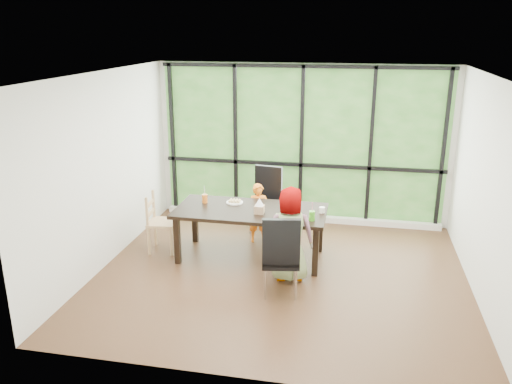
{
  "coord_description": "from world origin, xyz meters",
  "views": [
    {
      "loc": [
        0.92,
        -6.35,
        3.25
      ],
      "look_at": [
        -0.42,
        0.38,
        1.05
      ],
      "focal_mm": 36.14,
      "sensor_mm": 36.0,
      "label": 1
    }
  ],
  "objects_px": {
    "tissue_box": "(259,209)",
    "chair_interior_leather": "(281,254)",
    "plate_far": "(235,202)",
    "green_cup": "(312,216)",
    "plate_near": "(287,217)",
    "white_mug": "(322,210)",
    "child_toddler": "(259,213)",
    "chair_end_beech": "(162,222)",
    "child_older": "(289,234)",
    "orange_cup": "(205,199)",
    "dining_table": "(251,233)",
    "chair_window_leather": "(265,201)"
  },
  "relations": [
    {
      "from": "chair_interior_leather",
      "to": "chair_end_beech",
      "type": "relative_size",
      "value": 1.2
    },
    {
      "from": "plate_far",
      "to": "orange_cup",
      "type": "bearing_deg",
      "value": -170.4
    },
    {
      "from": "tissue_box",
      "to": "chair_interior_leather",
      "type": "bearing_deg",
      "value": -62.77
    },
    {
      "from": "plate_near",
      "to": "white_mug",
      "type": "height_order",
      "value": "white_mug"
    },
    {
      "from": "child_toddler",
      "to": "child_older",
      "type": "distance_m",
      "value": 1.35
    },
    {
      "from": "green_cup",
      "to": "child_older",
      "type": "bearing_deg",
      "value": -131.44
    },
    {
      "from": "orange_cup",
      "to": "plate_far",
      "type": "bearing_deg",
      "value": 9.6
    },
    {
      "from": "dining_table",
      "to": "green_cup",
      "type": "distance_m",
      "value": 1.04
    },
    {
      "from": "chair_end_beech",
      "to": "plate_far",
      "type": "bearing_deg",
      "value": -83.39
    },
    {
      "from": "dining_table",
      "to": "chair_window_leather",
      "type": "relative_size",
      "value": 2.01
    },
    {
      "from": "plate_far",
      "to": "orange_cup",
      "type": "distance_m",
      "value": 0.45
    },
    {
      "from": "child_older",
      "to": "white_mug",
      "type": "distance_m",
      "value": 0.75
    },
    {
      "from": "chair_interior_leather",
      "to": "orange_cup",
      "type": "distance_m",
      "value": 1.77
    },
    {
      "from": "dining_table",
      "to": "plate_near",
      "type": "xyz_separation_m",
      "value": [
        0.57,
        -0.23,
        0.38
      ]
    },
    {
      "from": "child_toddler",
      "to": "orange_cup",
      "type": "distance_m",
      "value": 0.93
    },
    {
      "from": "green_cup",
      "to": "dining_table",
      "type": "bearing_deg",
      "value": 163.55
    },
    {
      "from": "green_cup",
      "to": "plate_near",
      "type": "bearing_deg",
      "value": 173.57
    },
    {
      "from": "green_cup",
      "to": "orange_cup",
      "type": "bearing_deg",
      "value": 165.44
    },
    {
      "from": "plate_far",
      "to": "tissue_box",
      "type": "xyz_separation_m",
      "value": [
        0.45,
        -0.36,
        0.05
      ]
    },
    {
      "from": "orange_cup",
      "to": "white_mug",
      "type": "distance_m",
      "value": 1.75
    },
    {
      "from": "white_mug",
      "to": "tissue_box",
      "type": "xyz_separation_m",
      "value": [
        -0.86,
        -0.19,
        0.02
      ]
    },
    {
      "from": "child_toddler",
      "to": "plate_far",
      "type": "xyz_separation_m",
      "value": [
        -0.29,
        -0.38,
        0.28
      ]
    },
    {
      "from": "chair_window_leather",
      "to": "chair_interior_leather",
      "type": "height_order",
      "value": "same"
    },
    {
      "from": "chair_end_beech",
      "to": "plate_far",
      "type": "xyz_separation_m",
      "value": [
        1.06,
        0.25,
        0.31
      ]
    },
    {
      "from": "plate_far",
      "to": "plate_near",
      "type": "distance_m",
      "value": 0.98
    },
    {
      "from": "green_cup",
      "to": "tissue_box",
      "type": "height_order",
      "value": "green_cup"
    },
    {
      "from": "plate_near",
      "to": "tissue_box",
      "type": "distance_m",
      "value": 0.43
    },
    {
      "from": "chair_window_leather",
      "to": "orange_cup",
      "type": "xyz_separation_m",
      "value": [
        -0.75,
        -0.87,
        0.27
      ]
    },
    {
      "from": "plate_near",
      "to": "white_mug",
      "type": "distance_m",
      "value": 0.54
    },
    {
      "from": "chair_end_beech",
      "to": "child_older",
      "type": "relative_size",
      "value": 0.7
    },
    {
      "from": "dining_table",
      "to": "child_older",
      "type": "height_order",
      "value": "child_older"
    },
    {
      "from": "dining_table",
      "to": "plate_near",
      "type": "relative_size",
      "value": 8.56
    },
    {
      "from": "dining_table",
      "to": "orange_cup",
      "type": "height_order",
      "value": "orange_cup"
    },
    {
      "from": "child_toddler",
      "to": "orange_cup",
      "type": "xyz_separation_m",
      "value": [
        -0.73,
        -0.45,
        0.34
      ]
    },
    {
      "from": "orange_cup",
      "to": "green_cup",
      "type": "distance_m",
      "value": 1.69
    },
    {
      "from": "plate_far",
      "to": "child_older",
      "type": "bearing_deg",
      "value": -40.73
    },
    {
      "from": "chair_interior_leather",
      "to": "white_mug",
      "type": "distance_m",
      "value": 1.15
    },
    {
      "from": "child_toddler",
      "to": "chair_interior_leather",
      "type": "bearing_deg",
      "value": -83.05
    },
    {
      "from": "child_older",
      "to": "plate_near",
      "type": "bearing_deg",
      "value": -88.4
    },
    {
      "from": "chair_end_beech",
      "to": "orange_cup",
      "type": "relative_size",
      "value": 7.0
    },
    {
      "from": "orange_cup",
      "to": "dining_table",
      "type": "bearing_deg",
      "value": -12.17
    },
    {
      "from": "plate_near",
      "to": "tissue_box",
      "type": "xyz_separation_m",
      "value": [
        -0.41,
        0.1,
        0.05
      ]
    },
    {
      "from": "chair_window_leather",
      "to": "plate_near",
      "type": "distance_m",
      "value": 1.39
    },
    {
      "from": "child_older",
      "to": "chair_window_leather",
      "type": "bearing_deg",
      "value": -79.17
    },
    {
      "from": "chair_end_beech",
      "to": "green_cup",
      "type": "xyz_separation_m",
      "value": [
        2.26,
        -0.25,
        0.37
      ]
    },
    {
      "from": "chair_window_leather",
      "to": "plate_far",
      "type": "xyz_separation_m",
      "value": [
        -0.31,
        -0.8,
        0.22
      ]
    },
    {
      "from": "chair_interior_leather",
      "to": "tissue_box",
      "type": "bearing_deg",
      "value": -72.56
    },
    {
      "from": "tissue_box",
      "to": "plate_far",
      "type": "bearing_deg",
      "value": 140.81
    },
    {
      "from": "child_older",
      "to": "orange_cup",
      "type": "distance_m",
      "value": 1.56
    },
    {
      "from": "child_toddler",
      "to": "white_mug",
      "type": "relative_size",
      "value": 11.54
    }
  ]
}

